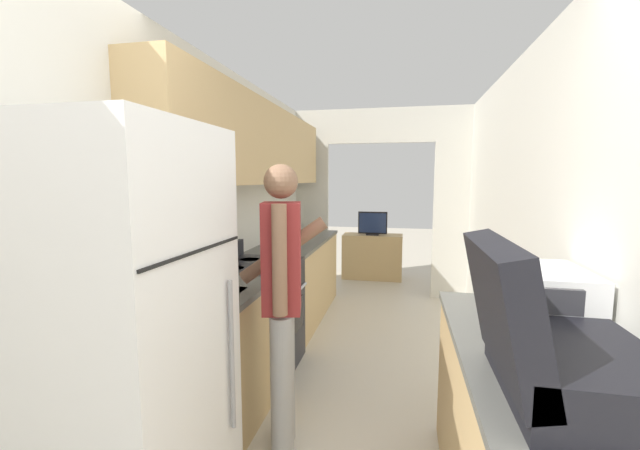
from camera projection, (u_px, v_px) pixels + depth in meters
name	position (u px, v px, depth m)	size (l,w,h in m)	color
wall_left	(221.00, 186.00, 3.09)	(0.38, 6.87, 2.50)	silver
wall_right	(558.00, 236.00, 2.24)	(0.06, 6.87, 2.50)	silver
wall_far_with_doorway	(380.00, 191.00, 5.25)	(2.70, 0.06, 2.50)	silver
counter_left	(281.00, 294.00, 3.88)	(0.62, 3.38, 0.89)	tan
counter_right	(527.00, 445.00, 1.67)	(0.62, 1.48, 0.89)	tan
refrigerator	(128.00, 340.00, 1.65)	(0.70, 0.76, 1.80)	white
range_oven	(257.00, 316.00, 3.22)	(0.66, 0.76, 1.03)	black
person	(282.00, 300.00, 2.22)	(0.53, 0.43, 1.66)	#9E9E9E
suitcase	(551.00, 349.00, 1.23)	(0.53, 0.60, 0.50)	black
microwave	(542.00, 297.00, 1.82)	(0.37, 0.48, 0.27)	white
tv_cabinet	(372.00, 256.00, 6.25)	(0.93, 0.42, 0.70)	tan
television	(373.00, 224.00, 6.15)	(0.45, 0.16, 0.37)	black
knife	(278.00, 249.00, 3.84)	(0.10, 0.30, 0.02)	#B7B7BC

